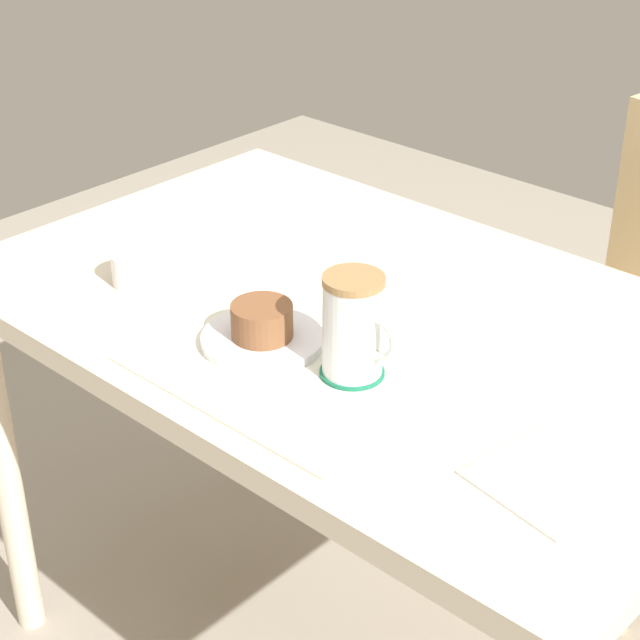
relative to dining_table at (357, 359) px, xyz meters
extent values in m
cylinder|color=beige|center=(-0.53, -0.32, -0.30)|extent=(0.05, 0.05, 0.71)
cylinder|color=beige|center=(-0.53, 0.32, -0.30)|extent=(0.05, 0.05, 0.71)
cube|color=beige|center=(0.00, 0.00, 0.07)|extent=(1.17, 0.74, 0.04)
cylinder|color=#D1B27F|center=(0.30, 0.42, -0.46)|extent=(0.04, 0.04, 0.40)
cylinder|color=#D1B27F|center=(-0.05, 0.46, -0.46)|extent=(0.04, 0.04, 0.40)
cylinder|color=#D1B27F|center=(-0.01, 0.81, -0.46)|extent=(0.04, 0.04, 0.40)
cube|color=#D1B27F|center=(0.15, 0.62, -0.24)|extent=(0.47, 0.47, 0.04)
cube|color=silver|center=(0.04, -0.17, 0.09)|extent=(0.38, 0.33, 0.00)
cylinder|color=white|center=(-0.03, -0.17, 0.10)|extent=(0.17, 0.17, 0.01)
cylinder|color=brown|center=(-0.03, -0.17, 0.13)|extent=(0.08, 0.08, 0.05)
cylinder|color=#196B4C|center=(0.12, -0.15, 0.09)|extent=(0.09, 0.09, 0.00)
cylinder|color=white|center=(0.12, -0.15, 0.16)|extent=(0.08, 0.08, 0.13)
cylinder|color=#9E7547|center=(0.12, -0.15, 0.23)|extent=(0.08, 0.08, 0.01)
torus|color=white|center=(0.16, -0.15, 0.16)|extent=(0.06, 0.01, 0.06)
cube|color=white|center=(0.43, -0.16, 0.09)|extent=(0.17, 0.17, 0.00)
cylinder|color=white|center=(-0.30, -0.17, 0.11)|extent=(0.07, 0.07, 0.05)
camera|label=1|loc=(0.88, -1.04, 0.84)|focal=60.00mm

